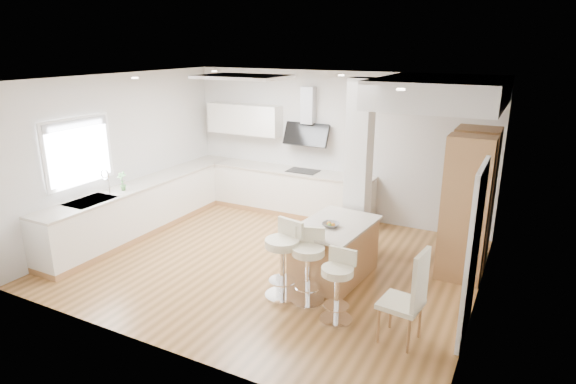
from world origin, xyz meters
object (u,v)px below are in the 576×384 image
Objects in this scene: peninsula at (334,250)px; bar_stool_c at (338,282)px; bar_stool_b at (308,262)px; bar_stool_a at (283,255)px; dining_chair at (410,295)px.

bar_stool_c reaches higher than peninsula.
bar_stool_c is (0.47, -1.06, 0.09)m from peninsula.
peninsula is 0.82m from bar_stool_b.
dining_chair reaches higher than bar_stool_a.
bar_stool_b is 1.44m from dining_chair.
bar_stool_a reaches higher than bar_stool_b.
dining_chair is at bearing 3.91° from bar_stool_a.
peninsula is at bearing 147.06° from dining_chair.
peninsula is 1.44× the size of bar_stool_b.
bar_stool_c is at bearing -42.91° from bar_stool_b.
bar_stool_a is 1.16× the size of bar_stool_c.
bar_stool_b is at bearing 17.88° from bar_stool_a.
bar_stool_a is at bearing 167.82° from bar_stool_c.
bar_stool_a is at bearing 177.16° from dining_chair.
bar_stool_b is (0.35, 0.03, -0.03)m from bar_stool_a.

